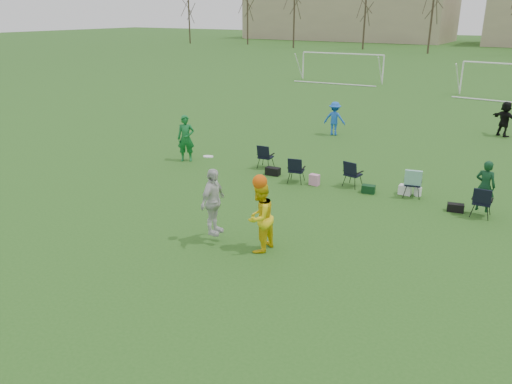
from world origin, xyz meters
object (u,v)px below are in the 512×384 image
Objects in this scene: center_contest at (240,210)px; fielder_black at (505,119)px; fielder_green_near at (186,138)px; goal_left at (342,59)px; fielder_blue at (335,118)px.

fielder_black is at bearing 76.12° from center_contest.
fielder_green_near is at bearing 79.98° from fielder_black.
center_contest is at bearing -76.76° from goal_left.
goal_left is (-10.59, 32.14, 0.85)m from center_contest.
fielder_green_near is 8.33m from fielder_blue.
center_contest is at bearing -72.53° from fielder_green_near.
fielder_blue is 0.69× the size of center_contest.
fielder_blue is 0.96× the size of fielder_black.
center_contest reaches higher than fielder_blue.
fielder_green_near is 1.11× the size of fielder_black.
goal_left is (-7.56, 18.94, 1.08)m from fielder_blue.
fielder_black is 0.24× the size of goal_left.
center_contest is 0.33× the size of goal_left.
fielder_green_near reaches higher than fielder_black.
fielder_black is 20.95m from goal_left.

